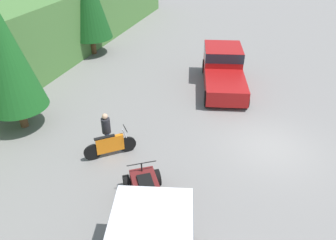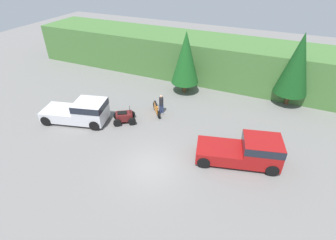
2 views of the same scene
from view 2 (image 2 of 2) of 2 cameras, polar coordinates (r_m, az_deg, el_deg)
ground_plane at (r=17.87m, az=-3.81°, el=-10.24°), size 80.00×80.00×0.00m
hillside_backdrop at (r=29.85m, az=10.63°, el=12.77°), size 44.00×6.00×4.28m
tree_left at (r=25.62m, az=3.87°, el=13.34°), size 2.70×2.70×6.13m
tree_mid_left at (r=25.70m, az=26.28°, el=10.85°), size 2.94×2.94×6.69m
pickup_truck_red at (r=18.34m, az=16.93°, el=-6.30°), size 5.85×3.51×1.97m
pickup_truck_second at (r=22.84m, az=-18.35°, el=1.86°), size 5.72×3.51×1.97m
dirt_bike at (r=23.08m, az=-2.54°, el=2.48°), size 1.50×1.75×1.20m
quad_atv at (r=22.23m, az=-9.49°, el=0.67°), size 2.29×2.15×1.23m
rider_person at (r=22.94m, az=-1.47°, el=3.65°), size 0.51×0.51×1.79m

